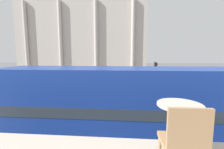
# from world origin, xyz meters

# --- Properties ---
(double_decker_bus) EXTENTS (11.49, 2.65, 4.13)m
(double_decker_bus) POSITION_xyz_m (0.84, 4.32, 2.32)
(double_decker_bus) COLOR black
(double_decker_bus) RESTS_ON ground_plane
(cafe_dining_table) EXTENTS (0.60, 0.60, 0.73)m
(cafe_dining_table) POSITION_xyz_m (1.46, -0.35, 3.82)
(cafe_dining_table) COLOR #2D2D30
(cafe_dining_table) RESTS_ON cafe_floor_slab
(cafe_chair_0) EXTENTS (0.40, 0.40, 0.91)m
(cafe_chair_0) POSITION_xyz_m (1.31, -0.92, 3.80)
(cafe_chair_0) COLOR #A87F56
(cafe_chair_0) RESTS_ON cafe_floor_slab
(plaza_building_left) EXTENTS (33.71, 16.67, 21.64)m
(plaza_building_left) POSITION_xyz_m (-10.48, 42.08, 10.83)
(plaza_building_left) COLOR #BCB2A8
(plaza_building_left) RESTS_ON ground_plane
(traffic_light_near) EXTENTS (0.42, 0.24, 3.54)m
(traffic_light_near) POSITION_xyz_m (5.16, 9.16, 2.32)
(traffic_light_near) COLOR black
(traffic_light_near) RESTS_ON ground_plane
(traffic_light_mid) EXTENTS (0.42, 0.24, 4.01)m
(traffic_light_mid) POSITION_xyz_m (4.40, 15.63, 2.61)
(traffic_light_mid) COLOR black
(traffic_light_mid) RESTS_ON ground_plane
(car_black) EXTENTS (4.20, 1.93, 1.35)m
(car_black) POSITION_xyz_m (-0.25, 19.23, 0.70)
(car_black) COLOR black
(car_black) RESTS_ON ground_plane
(pedestrian_blue) EXTENTS (0.32, 0.32, 1.70)m
(pedestrian_blue) POSITION_xyz_m (-7.46, 17.04, 0.98)
(pedestrian_blue) COLOR #282B33
(pedestrian_blue) RESTS_ON ground_plane
(pedestrian_black) EXTENTS (0.32, 0.32, 1.59)m
(pedestrian_black) POSITION_xyz_m (5.54, 26.06, 0.91)
(pedestrian_black) COLOR #282B33
(pedestrian_black) RESTS_ON ground_plane
(pedestrian_olive) EXTENTS (0.32, 0.32, 1.64)m
(pedestrian_olive) POSITION_xyz_m (-3.89, 30.93, 0.94)
(pedestrian_olive) COLOR #282B33
(pedestrian_olive) RESTS_ON ground_plane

